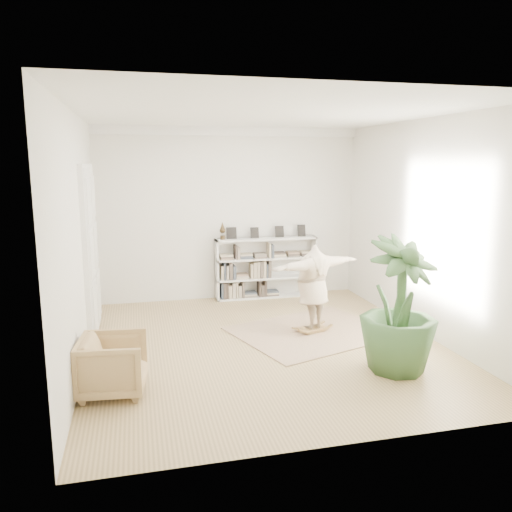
{
  "coord_description": "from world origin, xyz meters",
  "views": [
    {
      "loc": [
        -1.94,
        -7.37,
        2.87
      ],
      "look_at": [
        -0.06,
        0.4,
        1.38
      ],
      "focal_mm": 35.0,
      "sensor_mm": 36.0,
      "label": 1
    }
  ],
  "objects_px": {
    "person": "(313,285)",
    "houseplant": "(399,305)",
    "rocker_board": "(312,329)",
    "armchair": "(113,365)",
    "bookshelf": "(266,268)"
  },
  "relations": [
    {
      "from": "person",
      "to": "houseplant",
      "type": "xyz_separation_m",
      "value": [
        0.6,
        -1.78,
        0.1
      ]
    },
    {
      "from": "rocker_board",
      "to": "person",
      "type": "relative_size",
      "value": 0.31
    },
    {
      "from": "bookshelf",
      "to": "person",
      "type": "xyz_separation_m",
      "value": [
        0.19,
        -2.43,
        0.21
      ]
    },
    {
      "from": "rocker_board",
      "to": "houseplant",
      "type": "distance_m",
      "value": 2.08
    },
    {
      "from": "armchair",
      "to": "person",
      "type": "distance_m",
      "value": 3.63
    },
    {
      "from": "armchair",
      "to": "houseplant",
      "type": "height_order",
      "value": "houseplant"
    },
    {
      "from": "rocker_board",
      "to": "houseplant",
      "type": "height_order",
      "value": "houseplant"
    },
    {
      "from": "rocker_board",
      "to": "houseplant",
      "type": "relative_size",
      "value": 0.29
    },
    {
      "from": "armchair",
      "to": "houseplant",
      "type": "xyz_separation_m",
      "value": [
        3.83,
        -0.19,
        0.57
      ]
    },
    {
      "from": "armchair",
      "to": "bookshelf",
      "type": "bearing_deg",
      "value": -30.92
    },
    {
      "from": "rocker_board",
      "to": "person",
      "type": "distance_m",
      "value": 0.78
    },
    {
      "from": "bookshelf",
      "to": "person",
      "type": "height_order",
      "value": "bookshelf"
    },
    {
      "from": "armchair",
      "to": "houseplant",
      "type": "relative_size",
      "value": 0.43
    },
    {
      "from": "person",
      "to": "houseplant",
      "type": "relative_size",
      "value": 0.94
    },
    {
      "from": "bookshelf",
      "to": "person",
      "type": "bearing_deg",
      "value": -85.58
    }
  ]
}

